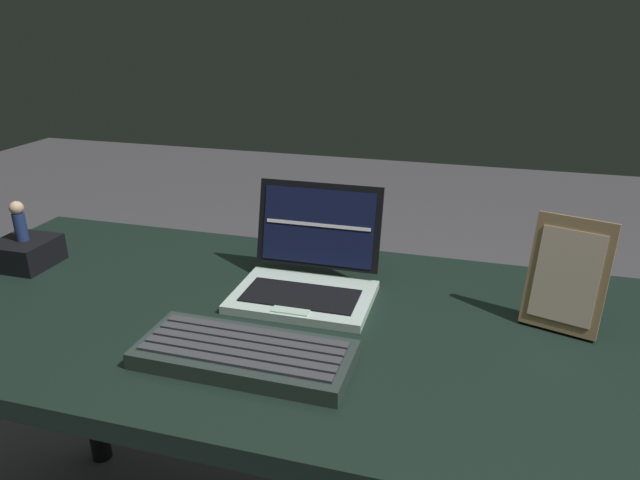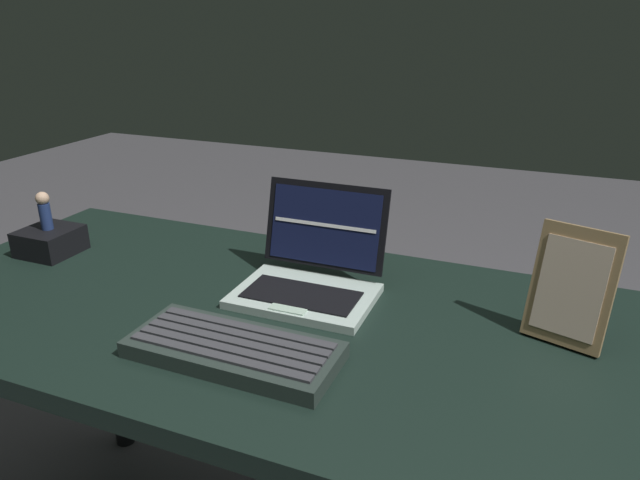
# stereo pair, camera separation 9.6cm
# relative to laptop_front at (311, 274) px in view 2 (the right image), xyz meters

# --- Properties ---
(desk) EXTENTS (1.56, 0.65, 0.70)m
(desk) POSITION_rel_laptop_front_xyz_m (0.05, -0.09, -0.12)
(desk) COLOR black
(desk) RESTS_ON ground
(laptop_front) EXTENTS (0.25, 0.21, 0.18)m
(laptop_front) POSITION_rel_laptop_front_xyz_m (0.00, 0.00, 0.00)
(laptop_front) COLOR #AEC3BA
(laptop_front) RESTS_ON desk
(external_keyboard) EXTENTS (0.32, 0.14, 0.03)m
(external_keyboard) POSITION_rel_laptop_front_xyz_m (-0.02, -0.24, -0.02)
(external_keyboard) COLOR #26312D
(external_keyboard) RESTS_ON desk
(photo_frame) EXTENTS (0.13, 0.08, 0.18)m
(photo_frame) POSITION_rel_laptop_front_xyz_m (0.43, -0.00, 0.05)
(photo_frame) COLOR #91724A
(photo_frame) RESTS_ON desk
(figurine_stand) EXTENTS (0.11, 0.11, 0.05)m
(figurine_stand) POSITION_rel_laptop_front_xyz_m (-0.59, -0.04, -0.01)
(figurine_stand) COLOR black
(figurine_stand) RESTS_ON desk
(figurine) EXTENTS (0.03, 0.03, 0.08)m
(figurine) POSITION_rel_laptop_front_xyz_m (-0.59, -0.04, 0.06)
(figurine) COLOR navy
(figurine) RESTS_ON figurine_stand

